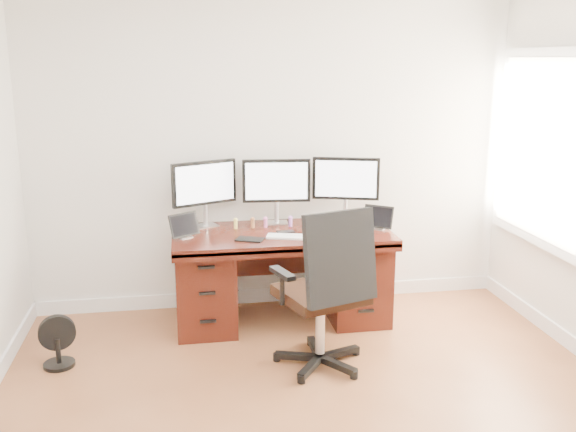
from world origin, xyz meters
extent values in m
cube|color=white|center=(0.00, 2.25, 1.35)|extent=(4.00, 0.10, 2.70)
cube|color=white|center=(1.97, 1.50, 1.40)|extent=(0.04, 1.30, 1.50)
cube|color=white|center=(1.95, 1.50, 1.40)|extent=(0.01, 1.15, 1.35)
cube|color=#3E130C|center=(0.00, 1.80, 0.72)|extent=(1.70, 0.80, 0.05)
cube|color=#3E130C|center=(-0.60, 1.83, 0.35)|extent=(0.45, 0.70, 0.70)
cube|color=#3E130C|center=(0.60, 1.83, 0.35)|extent=(0.45, 0.70, 0.70)
cube|color=black|center=(0.00, 2.10, 0.50)|extent=(0.74, 0.03, 0.40)
cylinder|color=black|center=(0.14, 1.01, 0.04)|extent=(0.77, 0.77, 0.09)
cylinder|color=silver|center=(0.14, 1.01, 0.30)|extent=(0.06, 0.06, 0.43)
cube|color=black|center=(0.14, 1.01, 0.52)|extent=(0.65, 0.64, 0.08)
cube|color=black|center=(0.22, 0.79, 0.84)|extent=(0.49, 0.21, 0.60)
cube|color=black|center=(-0.14, 0.92, 0.71)|extent=(0.14, 0.27, 0.03)
cube|color=black|center=(0.42, 1.10, 0.71)|extent=(0.14, 0.27, 0.03)
cylinder|color=black|center=(-1.64, 1.28, 0.01)|extent=(0.21, 0.21, 0.03)
cylinder|color=black|center=(-1.64, 1.28, 0.12)|extent=(0.04, 0.04, 0.18)
cylinder|color=black|center=(-1.64, 1.28, 0.24)|extent=(0.25, 0.10, 0.25)
cube|color=silver|center=(-0.58, 2.07, 0.76)|extent=(0.22, 0.20, 0.01)
cylinder|color=silver|center=(-0.58, 2.07, 0.84)|extent=(0.04, 0.04, 0.18)
cube|color=black|center=(-0.58, 2.07, 1.10)|extent=(0.52, 0.26, 0.35)
cube|color=white|center=(-0.57, 2.05, 1.10)|extent=(0.46, 0.21, 0.30)
cube|color=silver|center=(0.00, 2.07, 0.76)|extent=(0.19, 0.15, 0.01)
cylinder|color=silver|center=(0.00, 2.07, 0.84)|extent=(0.04, 0.04, 0.18)
cube|color=black|center=(0.00, 2.07, 1.10)|extent=(0.55, 0.08, 0.35)
cube|color=white|center=(0.00, 2.05, 1.10)|extent=(0.50, 0.04, 0.30)
cube|color=silver|center=(0.58, 2.07, 0.76)|extent=(0.21, 0.19, 0.01)
cylinder|color=silver|center=(0.58, 2.07, 0.84)|extent=(0.04, 0.04, 0.18)
cube|color=black|center=(0.58, 2.07, 1.10)|extent=(0.54, 0.19, 0.35)
cube|color=white|center=(0.57, 2.05, 1.10)|extent=(0.48, 0.15, 0.30)
cube|color=silver|center=(-0.75, 1.75, 0.76)|extent=(0.13, 0.12, 0.01)
cube|color=black|center=(-0.75, 1.75, 0.85)|extent=(0.24, 0.18, 0.17)
cube|color=silver|center=(0.77, 1.75, 0.76)|extent=(0.13, 0.12, 0.01)
cube|color=black|center=(0.77, 1.75, 0.85)|extent=(0.23, 0.20, 0.17)
cube|color=white|center=(0.01, 1.63, 0.76)|extent=(0.33, 0.21, 0.01)
cube|color=silver|center=(0.22, 1.58, 0.76)|extent=(0.14, 0.14, 0.01)
cube|color=black|center=(-0.27, 1.61, 0.76)|extent=(0.24, 0.20, 0.01)
cube|color=black|center=(0.03, 1.77, 0.76)|extent=(0.14, 0.09, 0.01)
cylinder|color=#E3D15E|center=(-0.35, 1.95, 0.78)|extent=(0.03, 0.03, 0.06)
sphere|color=#E3D15E|center=(-0.35, 1.95, 0.82)|extent=(0.04, 0.04, 0.04)
cylinder|color=brown|center=(-0.21, 1.95, 0.78)|extent=(0.03, 0.03, 0.06)
sphere|color=brown|center=(-0.21, 1.95, 0.82)|extent=(0.04, 0.04, 0.04)
cylinder|color=pink|center=(-0.11, 1.95, 0.78)|extent=(0.03, 0.03, 0.06)
sphere|color=pink|center=(-0.11, 1.95, 0.82)|extent=(0.04, 0.04, 0.04)
cylinder|color=#B16DD4|center=(0.10, 1.95, 0.78)|extent=(0.03, 0.03, 0.06)
sphere|color=#B16DD4|center=(0.10, 1.95, 0.82)|extent=(0.04, 0.04, 0.04)
cylinder|color=#4A6ED8|center=(0.24, 1.95, 0.78)|extent=(0.03, 0.03, 0.06)
sphere|color=#4A6ED8|center=(0.24, 1.95, 0.82)|extent=(0.04, 0.04, 0.04)
cylinder|color=orange|center=(0.37, 1.95, 0.78)|extent=(0.03, 0.03, 0.06)
sphere|color=orange|center=(0.37, 1.95, 0.82)|extent=(0.04, 0.04, 0.04)
camera|label=1|loc=(-0.75, -2.98, 2.08)|focal=40.00mm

